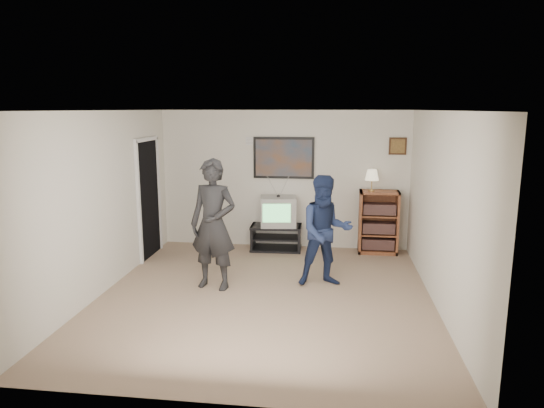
% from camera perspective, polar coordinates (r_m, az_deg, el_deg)
% --- Properties ---
extents(room_shell, '(4.51, 5.00, 2.51)m').
position_cam_1_polar(room_shell, '(6.74, -0.47, 0.26)').
color(room_shell, '#8C7059').
rests_on(room_shell, ground).
extents(media_stand, '(0.92, 0.53, 0.45)m').
position_cam_1_polar(media_stand, '(8.80, 0.49, -3.96)').
color(media_stand, black).
rests_on(media_stand, room_shell).
extents(crt_television, '(0.68, 0.60, 0.53)m').
position_cam_1_polar(crt_television, '(8.68, 0.75, -0.85)').
color(crt_television, '#9B9A96').
rests_on(crt_television, media_stand).
extents(bookshelf, '(0.68, 0.39, 1.11)m').
position_cam_1_polar(bookshelf, '(8.75, 12.41, -2.09)').
color(bookshelf, brown).
rests_on(bookshelf, room_shell).
extents(table_lamp, '(0.24, 0.24, 0.38)m').
position_cam_1_polar(table_lamp, '(8.57, 11.66, 2.75)').
color(table_lamp, beige).
rests_on(table_lamp, bookshelf).
extents(person_tall, '(0.75, 0.57, 1.85)m').
position_cam_1_polar(person_tall, '(6.85, -6.92, -2.41)').
color(person_tall, black).
rests_on(person_tall, room_shell).
extents(person_short, '(0.90, 0.77, 1.61)m').
position_cam_1_polar(person_short, '(6.97, 6.31, -3.19)').
color(person_short, '#1B264A').
rests_on(person_short, room_shell).
extents(controller_left, '(0.07, 0.12, 0.03)m').
position_cam_1_polar(controller_left, '(6.99, -6.10, 0.84)').
color(controller_left, white).
rests_on(controller_left, person_tall).
extents(controller_right, '(0.05, 0.12, 0.03)m').
position_cam_1_polar(controller_right, '(7.13, 6.56, -0.87)').
color(controller_right, white).
rests_on(controller_right, person_short).
extents(poster, '(1.10, 0.03, 0.75)m').
position_cam_1_polar(poster, '(8.77, 1.38, 5.44)').
color(poster, black).
rests_on(poster, room_shell).
extents(air_vent, '(0.28, 0.02, 0.14)m').
position_cam_1_polar(air_vent, '(8.82, -2.19, 7.43)').
color(air_vent, white).
rests_on(air_vent, room_shell).
extents(small_picture, '(0.30, 0.03, 0.30)m').
position_cam_1_polar(small_picture, '(8.78, 14.57, 6.61)').
color(small_picture, '#3A2012').
rests_on(small_picture, room_shell).
extents(doorway, '(0.03, 0.85, 2.00)m').
position_cam_1_polar(doorway, '(8.54, -14.34, 0.54)').
color(doorway, black).
rests_on(doorway, room_shell).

